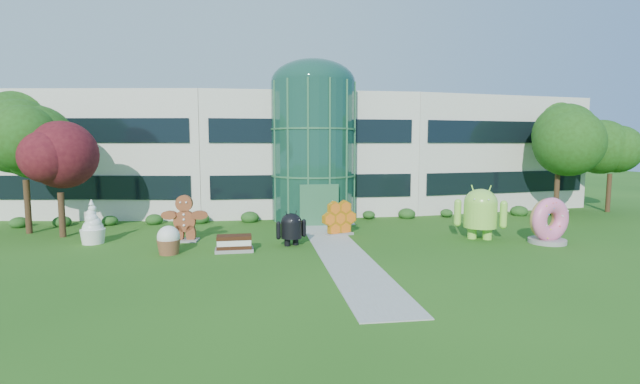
{
  "coord_description": "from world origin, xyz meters",
  "views": [
    {
      "loc": [
        -4.36,
        -21.3,
        5.5
      ],
      "look_at": [
        -0.38,
        6.0,
        2.6
      ],
      "focal_mm": 26.0,
      "sensor_mm": 36.0,
      "label": 1
    }
  ],
  "objects": [
    {
      "name": "ground",
      "position": [
        0.0,
        0.0,
        0.0
      ],
      "size": [
        140.0,
        140.0,
        0.0
      ],
      "primitive_type": "plane",
      "color": "#215114",
      "rests_on": "ground"
    },
    {
      "name": "building",
      "position": [
        0.0,
        18.0,
        4.65
      ],
      "size": [
        46.0,
        15.0,
        9.3
      ],
      "primitive_type": null,
      "color": "beige",
      "rests_on": "ground"
    },
    {
      "name": "atrium",
      "position": [
        0.0,
        12.0,
        4.9
      ],
      "size": [
        6.0,
        6.0,
        9.8
      ],
      "primitive_type": "cylinder",
      "color": "#194738",
      "rests_on": "ground"
    },
    {
      "name": "walkway",
      "position": [
        0.0,
        2.0,
        0.02
      ],
      "size": [
        2.4,
        20.0,
        0.04
      ],
      "primitive_type": "cube",
      "color": "#9E9E93",
      "rests_on": "ground"
    },
    {
      "name": "tree_red",
      "position": [
        -15.5,
        7.5,
        3.0
      ],
      "size": [
        4.0,
        4.0,
        6.0
      ],
      "primitive_type": null,
      "color": "#3F0C14",
      "rests_on": "ground"
    },
    {
      "name": "trees_backdrop",
      "position": [
        0.0,
        13.0,
        4.2
      ],
      "size": [
        52.0,
        8.0,
        8.4
      ],
      "primitive_type": null,
      "color": "#204310",
      "rests_on": "ground"
    },
    {
      "name": "android_green",
      "position": [
        8.58,
        3.44,
        1.71
      ],
      "size": [
        3.59,
        3.1,
        3.42
      ],
      "primitive_type": null,
      "rotation": [
        0.0,
        0.0,
        -0.44
      ],
      "color": "#8EDC46",
      "rests_on": "ground"
    },
    {
      "name": "android_black",
      "position": [
        -2.34,
        3.27,
        1.04
      ],
      "size": [
        2.13,
        1.78,
        2.07
      ],
      "primitive_type": null,
      "rotation": [
        0.0,
        0.0,
        0.35
      ],
      "color": "black",
      "rests_on": "ground"
    },
    {
      "name": "donut",
      "position": [
        11.74,
        1.83,
        1.29
      ],
      "size": [
        2.69,
        1.71,
        2.58
      ],
      "primitive_type": null,
      "rotation": [
        0.0,
        0.0,
        0.22
      ],
      "color": "pink",
      "rests_on": "ground"
    },
    {
      "name": "gingerbread",
      "position": [
        -8.19,
        5.23,
        1.33
      ],
      "size": [
        2.98,
        1.43,
        2.66
      ],
      "primitive_type": null,
      "rotation": [
        0.0,
        0.0,
        -0.11
      ],
      "color": "brown",
      "rests_on": "ground"
    },
    {
      "name": "ice_cream_sandwich",
      "position": [
        -5.34,
        2.27,
        0.43
      ],
      "size": [
        1.94,
        1.01,
        0.86
      ],
      "primitive_type": null,
      "rotation": [
        0.0,
        0.0,
        0.03
      ],
      "color": "black",
      "rests_on": "ground"
    },
    {
      "name": "honeycomb",
      "position": [
        0.76,
        5.73,
        0.94
      ],
      "size": [
        2.54,
        1.68,
        1.88
      ],
      "primitive_type": null,
      "rotation": [
        0.0,
        0.0,
        0.38
      ],
      "color": "orange",
      "rests_on": "ground"
    },
    {
      "name": "froyo",
      "position": [
        -13.13,
        5.37,
        1.21
      ],
      "size": [
        1.59,
        1.59,
        2.42
      ],
      "primitive_type": null,
      "rotation": [
        0.0,
        0.0,
        -0.14
      ],
      "color": "white",
      "rests_on": "ground"
    },
    {
      "name": "cupcake",
      "position": [
        -8.55,
        2.2,
        0.72
      ],
      "size": [
        1.55,
        1.55,
        1.44
      ],
      "primitive_type": null,
      "rotation": [
        0.0,
        0.0,
        0.37
      ],
      "color": "white",
      "rests_on": "ground"
    }
  ]
}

